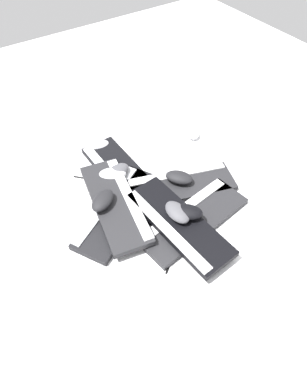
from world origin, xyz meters
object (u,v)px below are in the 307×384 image
at_px(keyboard_2, 180,186).
at_px(mouse_7, 103,200).
at_px(mouse_4, 177,212).
at_px(mouse_5, 112,174).
at_px(mouse_2, 179,177).
at_px(mouse_3, 97,145).
at_px(mouse_0, 192,131).
at_px(keyboard_3, 122,173).
at_px(mouse_6, 187,212).
at_px(keyboard_1, 194,220).
at_px(keyboard_5, 115,203).
at_px(keyboard_0, 119,210).
at_px(mouse_1, 117,172).
at_px(keyboard_4, 178,223).

relative_size(keyboard_2, mouse_7, 4.23).
relative_size(mouse_4, mouse_5, 1.00).
xyz_separation_m(mouse_2, mouse_7, (0.32, -0.04, 0.03)).
bearing_deg(mouse_4, mouse_2, 139.15).
xyz_separation_m(mouse_2, mouse_5, (0.21, -0.16, 0.00)).
bearing_deg(mouse_4, keyboard_2, 137.89).
xyz_separation_m(mouse_3, mouse_4, (-0.04, 0.54, 0.06)).
bearing_deg(mouse_0, keyboard_3, 122.40).
relative_size(mouse_3, mouse_4, 1.00).
bearing_deg(mouse_6, keyboard_3, -35.98).
relative_size(keyboard_1, keyboard_3, 1.03).
distance_m(keyboard_3, mouse_7, 0.22).
bearing_deg(keyboard_5, keyboard_0, 98.45).
bearing_deg(mouse_5, mouse_7, -101.69).
xyz_separation_m(keyboard_1, mouse_1, (0.13, -0.34, 0.04)).
bearing_deg(keyboard_0, mouse_1, -118.80).
distance_m(keyboard_5, mouse_2, 0.27).
distance_m(keyboard_3, mouse_0, 0.41).
distance_m(mouse_1, mouse_3, 0.23).
height_order(keyboard_3, mouse_0, mouse_0).
distance_m(mouse_2, mouse_6, 0.20).
height_order(mouse_1, mouse_7, mouse_7).
xyz_separation_m(mouse_0, mouse_5, (0.46, 0.06, 0.03)).
distance_m(keyboard_1, keyboard_3, 0.37).
height_order(mouse_0, mouse_2, mouse_2).
xyz_separation_m(keyboard_1, keyboard_2, (-0.06, -0.17, 0.00)).
distance_m(keyboard_3, mouse_4, 0.34).
distance_m(mouse_2, mouse_4, 0.20).
relative_size(keyboard_3, mouse_2, 4.02).
distance_m(keyboard_0, mouse_1, 0.17).
xyz_separation_m(keyboard_3, keyboard_4, (-0.02, 0.35, 0.03)).
bearing_deg(keyboard_3, mouse_5, 18.31).
distance_m(mouse_2, mouse_7, 0.32).
bearing_deg(keyboard_0, mouse_3, -105.60).
distance_m(mouse_2, mouse_3, 0.42).
bearing_deg(keyboard_3, keyboard_0, 56.11).
height_order(keyboard_3, mouse_3, mouse_3).
bearing_deg(mouse_5, mouse_0, 37.10).
bearing_deg(mouse_1, mouse_5, 172.08).
xyz_separation_m(keyboard_0, mouse_0, (-0.52, -0.21, 0.01)).
bearing_deg(mouse_4, keyboard_1, 68.81).
relative_size(keyboard_1, mouse_1, 4.15).
relative_size(keyboard_0, mouse_4, 4.15).
bearing_deg(mouse_7, mouse_1, 12.50).
relative_size(keyboard_3, mouse_5, 4.02).
height_order(keyboard_1, mouse_6, mouse_6).
bearing_deg(keyboard_0, mouse_2, 176.63).
xyz_separation_m(mouse_4, mouse_5, (0.09, -0.32, -0.03)).
bearing_deg(mouse_3, mouse_0, -2.19).
bearing_deg(keyboard_0, keyboard_1, 137.25).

